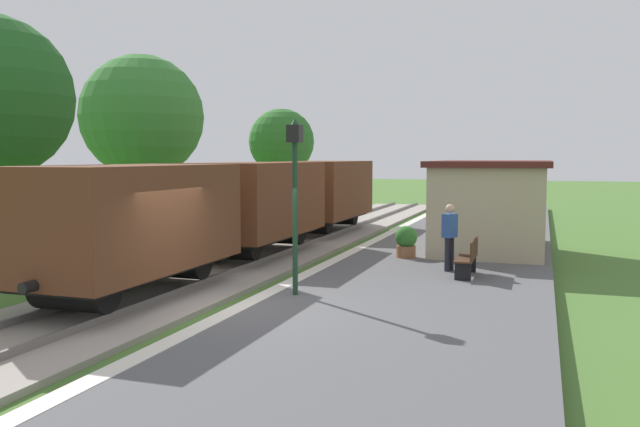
% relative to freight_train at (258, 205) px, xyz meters
% --- Properties ---
extents(ground_plane, '(160.00, 160.00, 0.00)m').
position_rel_freight_train_xyz_m(ground_plane, '(2.40, -6.95, -1.68)').
color(ground_plane, '#47702D').
extents(platform_slab, '(6.00, 60.00, 0.25)m').
position_rel_freight_train_xyz_m(platform_slab, '(5.60, -6.95, -1.55)').
color(platform_slab, '#565659').
rests_on(platform_slab, ground).
extents(platform_edge_stripe, '(0.36, 60.00, 0.01)m').
position_rel_freight_train_xyz_m(platform_edge_stripe, '(2.80, -6.95, -1.42)').
color(platform_edge_stripe, silver).
rests_on(platform_edge_stripe, platform_slab).
extents(track_ballast, '(3.80, 60.00, 0.12)m').
position_rel_freight_train_xyz_m(track_ballast, '(0.00, -6.95, -1.62)').
color(track_ballast, '#9E9389').
rests_on(track_ballast, ground).
extents(rail_near, '(0.07, 60.00, 0.14)m').
position_rel_freight_train_xyz_m(rail_near, '(0.72, -6.95, -1.49)').
color(rail_near, slate).
rests_on(rail_near, track_ballast).
extents(rail_far, '(0.07, 60.00, 0.14)m').
position_rel_freight_train_xyz_m(rail_far, '(-0.72, -6.95, -1.49)').
color(rail_far, slate).
rests_on(rail_far, track_ballast).
extents(freight_train, '(2.50, 19.40, 2.72)m').
position_rel_freight_train_xyz_m(freight_train, '(0.00, 0.00, 0.00)').
color(freight_train, brown).
rests_on(freight_train, rail_near).
extents(station_hut, '(3.50, 5.80, 2.78)m').
position_rel_freight_train_xyz_m(station_hut, '(6.80, 2.73, -0.02)').
color(station_hut, tan).
rests_on(station_hut, platform_slab).
extents(bench_near_hut, '(0.42, 1.50, 0.91)m').
position_rel_freight_train_xyz_m(bench_near_hut, '(6.64, -2.30, -0.96)').
color(bench_near_hut, '#422819').
rests_on(bench_near_hut, platform_slab).
extents(person_waiting, '(0.38, 0.45, 1.71)m').
position_rel_freight_train_xyz_m(person_waiting, '(6.09, -1.69, -0.49)').
color(person_waiting, black).
rests_on(person_waiting, platform_slab).
extents(potted_planter, '(0.64, 0.64, 0.92)m').
position_rel_freight_train_xyz_m(potted_planter, '(4.60, 0.19, -0.95)').
color(potted_planter, brown).
rests_on(potted_planter, platform_slab).
extents(lamp_post_near, '(0.28, 0.28, 3.70)m').
position_rel_freight_train_xyz_m(lamp_post_near, '(3.41, -5.67, 1.12)').
color(lamp_post_near, '#193823').
rests_on(lamp_post_near, platform_slab).
extents(tree_trackside_far, '(4.68, 4.68, 7.03)m').
position_rel_freight_train_xyz_m(tree_trackside_far, '(-6.27, 3.28, 3.00)').
color(tree_trackside_far, '#4C3823').
rests_on(tree_trackside_far, ground).
extents(tree_field_left, '(3.24, 3.24, 5.53)m').
position_rel_freight_train_xyz_m(tree_field_left, '(-4.03, 11.89, 2.22)').
color(tree_field_left, '#4C3823').
rests_on(tree_field_left, ground).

